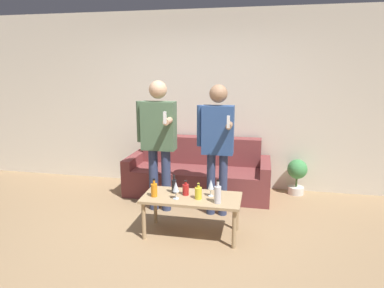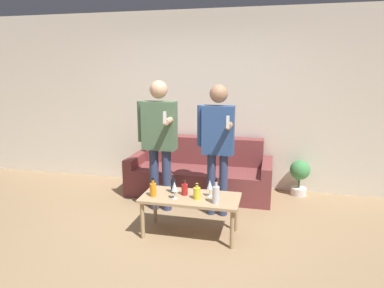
{
  "view_description": "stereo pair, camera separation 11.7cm",
  "coord_description": "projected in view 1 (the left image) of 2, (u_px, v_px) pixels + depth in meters",
  "views": [
    {
      "loc": [
        0.97,
        -3.12,
        1.84
      ],
      "look_at": [
        0.16,
        0.82,
        0.95
      ],
      "focal_mm": 32.0,
      "sensor_mm": 36.0,
      "label": 1
    },
    {
      "loc": [
        1.09,
        -3.1,
        1.84
      ],
      "look_at": [
        0.16,
        0.82,
        0.95
      ],
      "focal_mm": 32.0,
      "sensor_mm": 36.0,
      "label": 2
    }
  ],
  "objects": [
    {
      "name": "wine_glass_far",
      "position": [
        176.0,
        187.0,
        3.69
      ],
      "size": [
        0.07,
        0.07,
        0.19
      ],
      "color": "silver",
      "rests_on": "coffee_table"
    },
    {
      "name": "person_standing_right",
      "position": [
        217.0,
        139.0,
        4.21
      ],
      "size": [
        0.46,
        0.42,
        1.66
      ],
      "color": "navy",
      "rests_on": "ground_plane"
    },
    {
      "name": "bottle_yellow",
      "position": [
        154.0,
        190.0,
        3.77
      ],
      "size": [
        0.07,
        0.07,
        0.2
      ],
      "color": "orange",
      "rests_on": "coffee_table"
    },
    {
      "name": "bottle_red",
      "position": [
        186.0,
        189.0,
        3.81
      ],
      "size": [
        0.07,
        0.07,
        0.17
      ],
      "color": "#B21E1E",
      "rests_on": "coffee_table"
    },
    {
      "name": "couch",
      "position": [
        198.0,
        174.0,
        5.14
      ],
      "size": [
        2.1,
        0.81,
        0.81
      ],
      "color": "brown",
      "rests_on": "ground_plane"
    },
    {
      "name": "ground_plane",
      "position": [
        161.0,
        248.0,
        3.57
      ],
      "size": [
        16.0,
        16.0,
        0.0
      ],
      "primitive_type": "plane",
      "color": "#997A56"
    },
    {
      "name": "bottle_orange",
      "position": [
        218.0,
        194.0,
        3.58
      ],
      "size": [
        0.07,
        0.07,
        0.25
      ],
      "color": "silver",
      "rests_on": "coffee_table"
    },
    {
      "name": "potted_plant",
      "position": [
        297.0,
        173.0,
        5.07
      ],
      "size": [
        0.29,
        0.29,
        0.53
      ],
      "color": "silver",
      "rests_on": "ground_plane"
    },
    {
      "name": "wall_back",
      "position": [
        199.0,
        101.0,
        5.33
      ],
      "size": [
        8.0,
        0.06,
        2.7
      ],
      "color": "beige",
      "rests_on": "ground_plane"
    },
    {
      "name": "bottle_dark",
      "position": [
        174.0,
        186.0,
        3.87
      ],
      "size": [
        0.06,
        0.06,
        0.21
      ],
      "color": "black",
      "rests_on": "coffee_table"
    },
    {
      "name": "coffee_table",
      "position": [
        192.0,
        201.0,
        3.79
      ],
      "size": [
        1.08,
        0.52,
        0.46
      ],
      "color": "tan",
      "rests_on": "ground_plane"
    },
    {
      "name": "wine_glass_near",
      "position": [
        211.0,
        185.0,
        3.77
      ],
      "size": [
        0.07,
        0.07,
        0.19
      ],
      "color": "silver",
      "rests_on": "coffee_table"
    },
    {
      "name": "bottle_green",
      "position": [
        198.0,
        193.0,
        3.7
      ],
      "size": [
        0.08,
        0.08,
        0.18
      ],
      "color": "yellow",
      "rests_on": "coffee_table"
    },
    {
      "name": "person_standing_left",
      "position": [
        158.0,
        136.0,
        4.36
      ],
      "size": [
        0.51,
        0.44,
        1.7
      ],
      "color": "navy",
      "rests_on": "ground_plane"
    }
  ]
}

